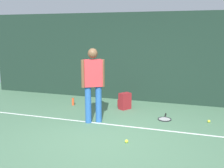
{
  "coord_description": "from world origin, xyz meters",
  "views": [
    {
      "loc": [
        1.65,
        -4.72,
        2.07
      ],
      "look_at": [
        0.0,
        0.4,
        1.0
      ],
      "focal_mm": 42.74,
      "sensor_mm": 36.0,
      "label": 1
    }
  ],
  "objects_px": {
    "tennis_racket": "(165,119)",
    "water_bottle": "(73,102)",
    "tennis_ball_by_fence": "(209,121)",
    "tennis_player": "(93,81)",
    "tennis_ball_near_player": "(126,141)",
    "backpack": "(124,101)"
  },
  "relations": [
    {
      "from": "tennis_player",
      "to": "tennis_ball_near_player",
      "type": "relative_size",
      "value": 25.76
    },
    {
      "from": "tennis_ball_by_fence",
      "to": "water_bottle",
      "type": "distance_m",
      "value": 3.65
    },
    {
      "from": "tennis_ball_near_player",
      "to": "tennis_ball_by_fence",
      "type": "height_order",
      "value": "same"
    },
    {
      "from": "tennis_player",
      "to": "backpack",
      "type": "height_order",
      "value": "tennis_player"
    },
    {
      "from": "tennis_player",
      "to": "tennis_ball_by_fence",
      "type": "distance_m",
      "value": 2.82
    },
    {
      "from": "tennis_player",
      "to": "tennis_racket",
      "type": "distance_m",
      "value": 1.95
    },
    {
      "from": "tennis_player",
      "to": "water_bottle",
      "type": "height_order",
      "value": "tennis_player"
    },
    {
      "from": "backpack",
      "to": "tennis_ball_near_player",
      "type": "height_order",
      "value": "backpack"
    },
    {
      "from": "tennis_ball_by_fence",
      "to": "water_bottle",
      "type": "bearing_deg",
      "value": 174.2
    },
    {
      "from": "tennis_ball_near_player",
      "to": "tennis_ball_by_fence",
      "type": "bearing_deg",
      "value": 47.87
    },
    {
      "from": "backpack",
      "to": "tennis_ball_near_player",
      "type": "xyz_separation_m",
      "value": [
        0.63,
        -2.15,
        -0.18
      ]
    },
    {
      "from": "tennis_ball_near_player",
      "to": "tennis_ball_by_fence",
      "type": "distance_m",
      "value": 2.26
    },
    {
      "from": "tennis_racket",
      "to": "tennis_ball_near_player",
      "type": "height_order",
      "value": "tennis_ball_near_player"
    },
    {
      "from": "backpack",
      "to": "water_bottle",
      "type": "distance_m",
      "value": 1.49
    },
    {
      "from": "tennis_ball_near_player",
      "to": "tennis_player",
      "type": "bearing_deg",
      "value": 138.73
    },
    {
      "from": "water_bottle",
      "to": "tennis_ball_near_player",
      "type": "bearing_deg",
      "value": -44.12
    },
    {
      "from": "tennis_player",
      "to": "tennis_racket",
      "type": "relative_size",
      "value": 2.74
    },
    {
      "from": "tennis_racket",
      "to": "tennis_ball_near_player",
      "type": "xyz_separation_m",
      "value": [
        -0.52,
        -1.6,
        0.02
      ]
    },
    {
      "from": "tennis_racket",
      "to": "tennis_ball_by_fence",
      "type": "xyz_separation_m",
      "value": [
        1.0,
        0.08,
        0.02
      ]
    },
    {
      "from": "tennis_racket",
      "to": "water_bottle",
      "type": "height_order",
      "value": "water_bottle"
    },
    {
      "from": "tennis_player",
      "to": "water_bottle",
      "type": "distance_m",
      "value": 1.8
    },
    {
      "from": "backpack",
      "to": "tennis_ball_by_fence",
      "type": "bearing_deg",
      "value": 111.52
    }
  ]
}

